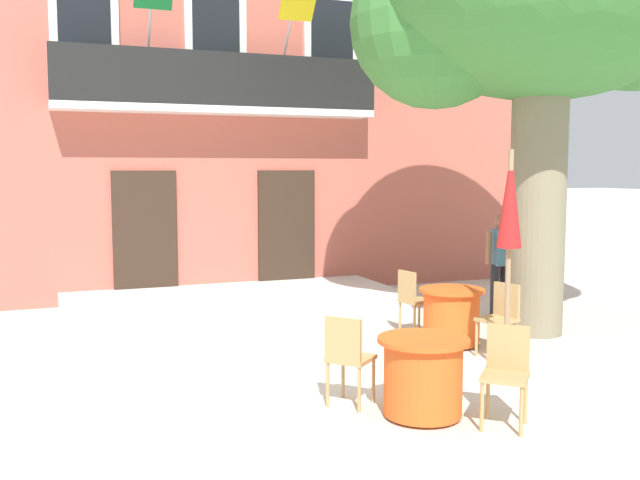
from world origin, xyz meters
TOP-DOWN VIEW (x-y plane):
  - ground_plane at (0.00, 0.00)m, footprint 120.00×120.00m
  - building_facade at (0.04, 6.99)m, footprint 13.00×5.09m
  - entrance_step_platform at (0.04, 3.89)m, footprint 5.53×2.22m
  - plane_tree at (3.49, 0.58)m, footprint 4.93×4.32m
  - cafe_table_near_tree at (2.08, 0.35)m, footprint 0.86×0.86m
  - cafe_chair_near_tree_0 at (1.90, 1.09)m, footprint 0.45×0.45m
  - cafe_chair_near_tree_1 at (2.35, -0.35)m, footprint 0.49×0.49m
  - cafe_table_middle at (0.36, -1.93)m, footprint 0.86×0.86m
  - cafe_chair_middle_0 at (0.96, -2.39)m, footprint 0.57×0.57m
  - cafe_chair_middle_1 at (-0.19, -1.41)m, footprint 0.56×0.56m
  - cafe_umbrella at (1.96, -1.01)m, footprint 0.44×0.44m
  - pedestrian_near_entrance at (3.76, 1.65)m, footprint 0.53×0.38m

SIDE VIEW (x-z plane):
  - ground_plane at x=0.00m, z-range 0.00..0.00m
  - entrance_step_platform at x=0.04m, z-range 0.00..0.25m
  - cafe_table_near_tree at x=2.08m, z-range 0.01..0.77m
  - cafe_table_middle at x=0.36m, z-range 0.01..0.77m
  - cafe_chair_near_tree_0 at x=1.90m, z-range 0.07..0.98m
  - cafe_chair_near_tree_1 at x=2.35m, z-range 0.07..0.98m
  - cafe_chair_middle_0 at x=0.96m, z-range 0.07..0.98m
  - cafe_chair_middle_1 at x=-0.19m, z-range 0.07..0.98m
  - pedestrian_near_entrance at x=3.76m, z-range 0.10..1.72m
  - cafe_umbrella at x=1.96m, z-range 0.39..2.94m
  - building_facade at x=0.04m, z-range 0.00..7.50m
  - plane_tree at x=3.49m, z-range 1.48..7.64m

